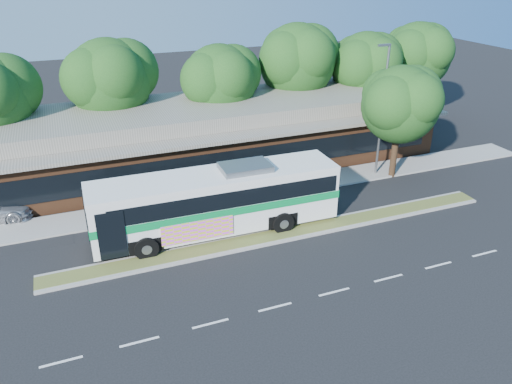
# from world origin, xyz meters

# --- Properties ---
(ground) EXTENTS (120.00, 120.00, 0.00)m
(ground) POSITION_xyz_m (0.00, 0.00, 0.00)
(ground) COLOR black
(ground) RESTS_ON ground
(median_strip) EXTENTS (26.00, 1.10, 0.15)m
(median_strip) POSITION_xyz_m (0.00, 0.60, 0.07)
(median_strip) COLOR #505D27
(median_strip) RESTS_ON ground
(sidewalk) EXTENTS (44.00, 2.60, 0.12)m
(sidewalk) POSITION_xyz_m (0.00, 6.40, 0.06)
(sidewalk) COLOR gray
(sidewalk) RESTS_ON ground
(plaza_building) EXTENTS (33.20, 11.20, 4.45)m
(plaza_building) POSITION_xyz_m (0.00, 12.99, 2.13)
(plaza_building) COLOR #552F1A
(plaza_building) RESTS_ON ground
(lamp_post) EXTENTS (0.93, 0.18, 9.07)m
(lamp_post) POSITION_xyz_m (9.56, 6.00, 4.90)
(lamp_post) COLOR slate
(lamp_post) RESTS_ON ground
(tree_bg_b) EXTENTS (6.69, 6.00, 9.00)m
(tree_bg_b) POSITION_xyz_m (-6.57, 16.14, 6.14)
(tree_bg_b) COLOR black
(tree_bg_b) RESTS_ON ground
(tree_bg_c) EXTENTS (6.24, 5.60, 8.26)m
(tree_bg_c) POSITION_xyz_m (1.40, 15.13, 5.59)
(tree_bg_c) COLOR black
(tree_bg_c) RESTS_ON ground
(tree_bg_d) EXTENTS (6.91, 6.20, 9.37)m
(tree_bg_d) POSITION_xyz_m (8.45, 16.15, 6.42)
(tree_bg_d) COLOR black
(tree_bg_d) RESTS_ON ground
(tree_bg_e) EXTENTS (6.47, 5.80, 8.50)m
(tree_bg_e) POSITION_xyz_m (14.42, 15.14, 5.74)
(tree_bg_e) COLOR black
(tree_bg_e) RESTS_ON ground
(tree_bg_f) EXTENTS (6.69, 6.00, 8.92)m
(tree_bg_f) POSITION_xyz_m (20.43, 16.14, 6.06)
(tree_bg_f) COLOR black
(tree_bg_f) RESTS_ON ground
(transit_bus) EXTENTS (13.78, 3.42, 3.85)m
(transit_bus) POSITION_xyz_m (-3.28, 2.40, 2.14)
(transit_bus) COLOR silver
(transit_bus) RESTS_ON ground
(sidewalk_tree) EXTENTS (5.77, 5.18, 7.77)m
(sidewalk_tree) POSITION_xyz_m (10.85, 5.42, 5.30)
(sidewalk_tree) COLOR black
(sidewalk_tree) RESTS_ON ground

